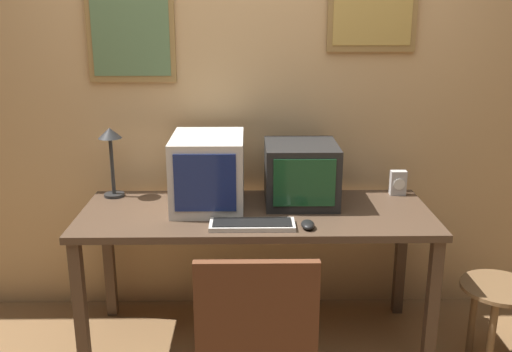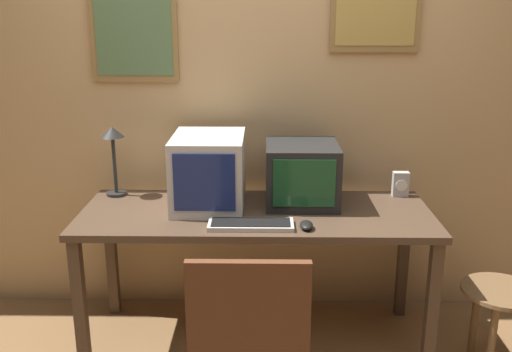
% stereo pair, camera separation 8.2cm
% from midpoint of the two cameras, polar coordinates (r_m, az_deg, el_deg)
% --- Properties ---
extents(wall_back, '(8.00, 0.08, 2.60)m').
position_cam_midpoint_polar(wall_back, '(3.25, -0.85, 8.49)').
color(wall_back, tan).
rests_on(wall_back, ground_plane).
extents(desk, '(1.80, 0.69, 0.75)m').
position_cam_midpoint_polar(desk, '(2.96, -0.80, -5.00)').
color(desk, '#4C3828').
rests_on(desk, ground_plane).
extents(monitor_left, '(0.36, 0.46, 0.38)m').
position_cam_midpoint_polar(monitor_left, '(2.97, -5.60, 0.45)').
color(monitor_left, beige).
rests_on(monitor_left, desk).
extents(monitor_right, '(0.38, 0.40, 0.32)m').
position_cam_midpoint_polar(monitor_right, '(3.03, 3.73, 0.27)').
color(monitor_right, black).
rests_on(monitor_right, desk).
extents(keyboard_main, '(0.41, 0.15, 0.03)m').
position_cam_midpoint_polar(keyboard_main, '(2.72, -1.26, -4.87)').
color(keyboard_main, beige).
rests_on(keyboard_main, desk).
extents(mouse_near_keyboard, '(0.06, 0.11, 0.04)m').
position_cam_midpoint_polar(mouse_near_keyboard, '(2.71, 4.33, -4.88)').
color(mouse_near_keyboard, black).
rests_on(mouse_near_keyboard, desk).
extents(desk_clock, '(0.09, 0.05, 0.14)m').
position_cam_midpoint_polar(desk_clock, '(3.25, 13.32, -0.68)').
color(desk_clock, '#B7B2AD').
rests_on(desk_clock, desk).
extents(desk_lamp, '(0.13, 0.13, 0.39)m').
position_cam_midpoint_polar(desk_lamp, '(3.19, -15.05, 2.88)').
color(desk_lamp, black).
rests_on(desk_lamp, desk).
extents(side_stool, '(0.38, 0.38, 0.45)m').
position_cam_midpoint_polar(side_stool, '(3.10, 22.33, -11.66)').
color(side_stool, brown).
rests_on(side_stool, ground_plane).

